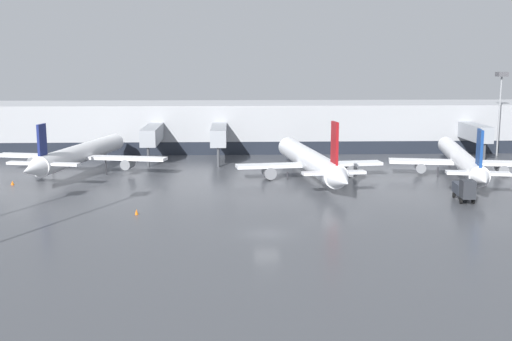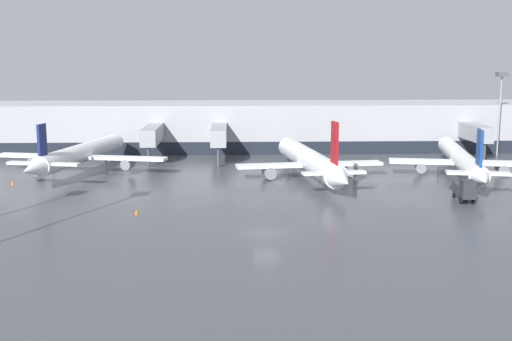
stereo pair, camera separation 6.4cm
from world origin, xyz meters
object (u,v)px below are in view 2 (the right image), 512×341
(traffic_cone_1, at_px, (13,183))
(apron_light_mast_3, at_px, (501,88))
(traffic_cone_4, at_px, (333,177))
(service_truck_3, at_px, (464,189))
(traffic_cone_2, at_px, (136,212))
(parked_jet_4, at_px, (461,159))
(parked_jet_1, at_px, (81,154))
(parked_jet_3, at_px, (310,161))

(traffic_cone_1, bearing_deg, apron_light_mast_3, 17.19)
(traffic_cone_4, bearing_deg, service_truck_3, -47.53)
(traffic_cone_2, bearing_deg, parked_jet_4, 25.90)
(apron_light_mast_3, bearing_deg, service_truck_3, -117.71)
(traffic_cone_2, relative_size, apron_light_mast_3, 0.04)
(parked_jet_4, distance_m, traffic_cone_2, 50.21)
(parked_jet_1, distance_m, parked_jet_4, 57.78)
(parked_jet_4, xyz_separation_m, traffic_cone_1, (-65.10, -3.79, -2.39))
(parked_jet_1, distance_m, traffic_cone_4, 38.75)
(parked_jet_3, relative_size, parked_jet_4, 0.97)
(traffic_cone_4, bearing_deg, parked_jet_4, 2.86)
(service_truck_3, xyz_separation_m, traffic_cone_1, (-59.78, 12.54, -1.24))
(parked_jet_1, relative_size, parked_jet_4, 0.89)
(service_truck_3, bearing_deg, parked_jet_4, 167.09)
(parked_jet_1, height_order, apron_light_mast_3, apron_light_mast_3)
(traffic_cone_1, bearing_deg, traffic_cone_2, -42.19)
(parked_jet_3, distance_m, traffic_cone_2, 31.35)
(parked_jet_3, bearing_deg, traffic_cone_4, -112.45)
(traffic_cone_2, bearing_deg, service_truck_3, 7.97)
(traffic_cone_1, height_order, apron_light_mast_3, apron_light_mast_3)
(traffic_cone_2, xyz_separation_m, apron_light_mast_3, (59.25, 42.63, 11.89))
(traffic_cone_1, relative_size, traffic_cone_4, 1.06)
(parked_jet_1, relative_size, parked_jet_3, 0.92)
(parked_jet_3, height_order, traffic_cone_4, parked_jet_3)
(traffic_cone_1, bearing_deg, parked_jet_4, 3.33)
(parked_jet_3, bearing_deg, parked_jet_4, -97.44)
(service_truck_3, distance_m, traffic_cone_4, 20.86)
(traffic_cone_1, bearing_deg, parked_jet_3, 4.98)
(parked_jet_1, distance_m, traffic_cone_1, 12.06)
(parked_jet_1, bearing_deg, traffic_cone_1, 151.84)
(traffic_cone_1, distance_m, apron_light_mast_3, 83.79)
(traffic_cone_2, bearing_deg, apron_light_mast_3, 35.73)
(traffic_cone_1, height_order, traffic_cone_2, traffic_cone_2)
(parked_jet_3, height_order, parked_jet_4, parked_jet_3)
(parked_jet_1, height_order, traffic_cone_4, parked_jet_1)
(traffic_cone_4, distance_m, apron_light_mast_3, 41.67)
(traffic_cone_4, bearing_deg, parked_jet_1, 170.83)
(parked_jet_1, distance_m, apron_light_mast_3, 73.91)
(parked_jet_1, height_order, parked_jet_4, parked_jet_1)
(service_truck_3, relative_size, traffic_cone_2, 8.83)
(parked_jet_1, height_order, parked_jet_3, parked_jet_3)
(service_truck_3, xyz_separation_m, traffic_cone_4, (-14.06, 15.36, -1.26))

